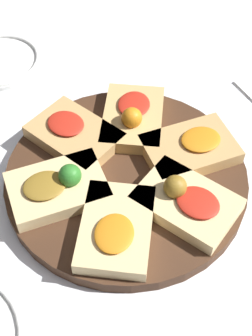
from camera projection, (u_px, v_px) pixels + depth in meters
ground_plane at (126, 182)px, 0.81m from camera, size 3.00×3.00×0.00m
serving_board at (126, 177)px, 0.80m from camera, size 0.41×0.41×0.02m
focaccia_slice_0 at (116, 229)px, 0.70m from camera, size 0.19×0.17×0.03m
focaccia_slice_1 at (186, 201)px, 0.73m from camera, size 0.19×0.17×0.05m
focaccia_slice_2 at (191, 148)px, 0.81m from camera, size 0.12×0.16×0.03m
focaccia_slice_3 at (133, 117)px, 0.85m from camera, size 0.19×0.17×0.05m
focaccia_slice_4 at (74, 134)px, 0.83m from camera, size 0.18×0.16×0.03m
focaccia_slice_5 at (58, 187)px, 0.75m from camera, size 0.12×0.16×0.05m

